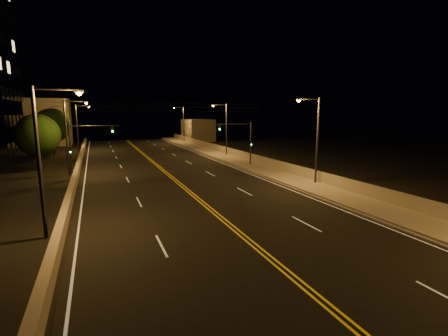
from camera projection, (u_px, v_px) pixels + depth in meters
name	position (u px, v px, depth m)	size (l,w,h in m)	color
road	(193.00, 195.00, 27.17)	(18.00, 120.00, 0.02)	black
sidewalk	(301.00, 183.00, 31.09)	(3.60, 120.00, 0.30)	gray
curb	(285.00, 185.00, 30.42)	(0.14, 120.00, 0.15)	gray
parapet_wall	(316.00, 175.00, 31.58)	(0.30, 120.00, 1.00)	gray
jersey_barrier	(69.00, 201.00, 23.66)	(0.45, 120.00, 0.85)	gray
distant_building_right	(198.00, 130.00, 80.40)	(6.00, 10.00, 5.17)	gray
distant_building_left	(50.00, 122.00, 68.18)	(8.00, 8.00, 9.67)	gray
parapet_rail	(316.00, 170.00, 31.49)	(0.06, 0.06, 120.00)	black
lane_markings	(193.00, 195.00, 27.10)	(17.32, 116.00, 0.00)	silver
streetlight_1	(315.00, 135.00, 29.83)	(2.55, 0.28, 8.19)	#2D2D33
streetlight_2	(225.00, 126.00, 50.31)	(2.55, 0.28, 8.19)	#2D2D33
streetlight_3	(183.00, 122.00, 74.03)	(2.55, 0.28, 8.19)	#2D2D33
streetlight_4	(45.00, 152.00, 17.23)	(2.55, 0.28, 8.19)	#2D2D33
streetlight_5	(69.00, 132.00, 35.07)	(2.55, 0.28, 8.19)	#2D2D33
streetlight_6	(79.00, 124.00, 57.70)	(2.55, 0.28, 8.19)	#2D2D33
traffic_signal_right	(243.00, 139.00, 40.68)	(5.11, 0.31, 5.66)	#2D2D33
traffic_signal_left	(81.00, 144.00, 33.86)	(5.11, 0.31, 5.66)	#2D2D33
overhead_wires	(167.00, 107.00, 34.62)	(22.00, 0.03, 0.83)	black
tree_0	(38.00, 135.00, 37.92)	(4.94, 4.94, 6.69)	black
tree_1	(36.00, 133.00, 44.59)	(4.74, 4.74, 6.43)	black
tree_2	(52.00, 125.00, 52.88)	(5.57, 5.57, 7.55)	black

